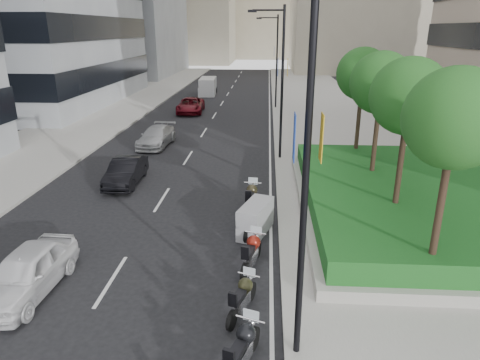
# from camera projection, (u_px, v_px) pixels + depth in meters

# --- Properties ---
(sidewalk_right) EXTENTS (10.00, 100.00, 0.15)m
(sidewalk_right) POSITION_uv_depth(u_px,v_px,m) (330.00, 120.00, 37.69)
(sidewalk_right) COLOR #9E9B93
(sidewalk_right) RESTS_ON ground
(sidewalk_left) EXTENTS (8.00, 100.00, 0.15)m
(sidewalk_left) POSITION_uv_depth(u_px,v_px,m) (97.00, 117.00, 38.95)
(sidewalk_left) COLOR #9E9B93
(sidewalk_left) RESTS_ON ground
(lane_edge) EXTENTS (0.12, 100.00, 0.01)m
(lane_edge) POSITION_uv_depth(u_px,v_px,m) (270.00, 120.00, 38.03)
(lane_edge) COLOR silver
(lane_edge) RESTS_ON ground
(lane_centre) EXTENTS (0.12, 100.00, 0.01)m
(lane_centre) POSITION_uv_depth(u_px,v_px,m) (212.00, 120.00, 38.34)
(lane_centre) COLOR silver
(lane_centre) RESTS_ON ground
(planter) EXTENTS (10.00, 14.00, 0.40)m
(planter) POSITION_uv_depth(u_px,v_px,m) (415.00, 207.00, 18.73)
(planter) COLOR #A4A199
(planter) RESTS_ON sidewalk_right
(hedge) EXTENTS (9.40, 13.40, 0.80)m
(hedge) POSITION_uv_depth(u_px,v_px,m) (417.00, 194.00, 18.53)
(hedge) COLOR #164F1E
(hedge) RESTS_ON planter
(tree_0) EXTENTS (2.80, 2.80, 6.30)m
(tree_0) POSITION_uv_depth(u_px,v_px,m) (455.00, 119.00, 11.48)
(tree_0) COLOR #332319
(tree_0) RESTS_ON planter
(tree_1) EXTENTS (2.80, 2.80, 6.30)m
(tree_1) POSITION_uv_depth(u_px,v_px,m) (409.00, 97.00, 15.24)
(tree_1) COLOR #332319
(tree_1) RESTS_ON planter
(tree_2) EXTENTS (2.80, 2.80, 6.30)m
(tree_2) POSITION_uv_depth(u_px,v_px,m) (381.00, 83.00, 19.01)
(tree_2) COLOR #332319
(tree_2) RESTS_ON planter
(tree_3) EXTENTS (2.80, 2.80, 6.30)m
(tree_3) POSITION_uv_depth(u_px,v_px,m) (363.00, 74.00, 22.77)
(tree_3) COLOR #332319
(tree_3) RESTS_ON planter
(lamp_post_0) EXTENTS (2.34, 0.45, 9.00)m
(lamp_post_0) POSITION_uv_depth(u_px,v_px,m) (299.00, 162.00, 9.04)
(lamp_post_0) COLOR black
(lamp_post_0) RESTS_ON ground
(lamp_post_1) EXTENTS (2.34, 0.45, 9.00)m
(lamp_post_1) POSITION_uv_depth(u_px,v_px,m) (280.00, 77.00, 25.03)
(lamp_post_1) COLOR black
(lamp_post_1) RESTS_ON ground
(lamp_post_2) EXTENTS (2.34, 0.45, 9.00)m
(lamp_post_2) POSITION_uv_depth(u_px,v_px,m) (275.00, 57.00, 41.96)
(lamp_post_2) COLOR black
(lamp_post_2) RESTS_ON ground
(motorcycle_2) EXTENTS (0.96, 2.15, 1.11)m
(motorcycle_2) POSITION_uv_depth(u_px,v_px,m) (242.00, 350.00, 10.06)
(motorcycle_2) COLOR black
(motorcycle_2) RESTS_ON ground
(motorcycle_3) EXTENTS (0.88, 1.96, 1.01)m
(motorcycle_3) POSITION_uv_depth(u_px,v_px,m) (243.00, 297.00, 12.14)
(motorcycle_3) COLOR black
(motorcycle_3) RESTS_ON ground
(motorcycle_4) EXTENTS (0.82, 2.18, 1.10)m
(motorcycle_4) POSITION_uv_depth(u_px,v_px,m) (252.00, 252.00, 14.45)
(motorcycle_4) COLOR black
(motorcycle_4) RESTS_ON ground
(motorcycle_5) EXTENTS (1.46, 2.25, 1.27)m
(motorcycle_5) POSITION_uv_depth(u_px,v_px,m) (256.00, 219.00, 16.88)
(motorcycle_5) COLOR black
(motorcycle_5) RESTS_ON ground
(motorcycle_6) EXTENTS (0.78, 2.34, 1.17)m
(motorcycle_6) POSITION_uv_depth(u_px,v_px,m) (251.00, 198.00, 19.01)
(motorcycle_6) COLOR black
(motorcycle_6) RESTS_ON ground
(car_a) EXTENTS (1.84, 4.21, 1.41)m
(car_a) POSITION_uv_depth(u_px,v_px,m) (27.00, 272.00, 13.05)
(car_a) COLOR white
(car_a) RESTS_ON ground
(car_b) EXTENTS (1.53, 4.10, 1.34)m
(car_b) POSITION_uv_depth(u_px,v_px,m) (126.00, 172.00, 22.35)
(car_b) COLOR black
(car_b) RESTS_ON ground
(car_c) EXTENTS (2.16, 4.66, 1.32)m
(car_c) POSITION_uv_depth(u_px,v_px,m) (156.00, 136.00, 29.64)
(car_c) COLOR #BBBCBE
(car_c) RESTS_ON ground
(car_d) EXTENTS (2.61, 5.23, 1.42)m
(car_d) POSITION_uv_depth(u_px,v_px,m) (191.00, 105.00, 41.33)
(car_d) COLOR maroon
(car_d) RESTS_ON ground
(delivery_van) EXTENTS (2.08, 4.90, 2.02)m
(delivery_van) POSITION_uv_depth(u_px,v_px,m) (208.00, 87.00, 52.42)
(delivery_van) COLOR silver
(delivery_van) RESTS_ON ground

